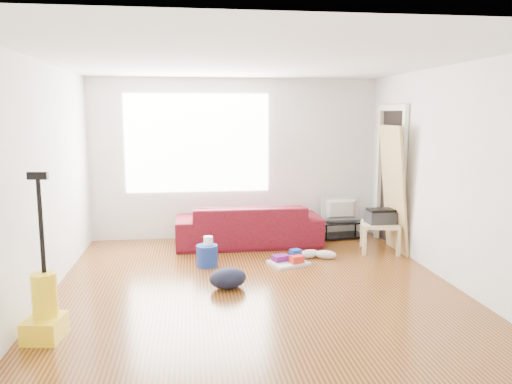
{
  "coord_description": "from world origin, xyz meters",
  "views": [
    {
      "loc": [
        -0.71,
        -5.29,
        1.94
      ],
      "look_at": [
        0.06,
        0.6,
        1.01
      ],
      "focal_mm": 35.0,
      "sensor_mm": 36.0,
      "label": 1
    }
  ],
  "objects": [
    {
      "name": "tv_stand",
      "position": [
        1.65,
        2.22,
        0.14
      ],
      "size": [
        0.76,
        0.49,
        0.27
      ],
      "rotation": [
        0.0,
        0.0,
        0.12
      ],
      "color": "black",
      "rests_on": "ground"
    },
    {
      "name": "bucket",
      "position": [
        -0.52,
        0.96,
        0.0
      ],
      "size": [
        0.32,
        0.32,
        0.28
      ],
      "primitive_type": "cylinder",
      "rotation": [
        0.0,
        0.0,
        -0.19
      ],
      "color": "navy",
      "rests_on": "ground"
    },
    {
      "name": "side_table",
      "position": [
        1.95,
        1.36,
        0.35
      ],
      "size": [
        0.62,
        0.62,
        0.41
      ],
      "rotation": [
        0.0,
        0.0,
        -0.27
      ],
      "color": "#DAC17F",
      "rests_on": "ground"
    },
    {
      "name": "door_panel",
      "position": [
        2.13,
        1.36,
        0.0
      ],
      "size": [
        0.22,
        0.72,
        1.79
      ],
      "primitive_type": "cube",
      "rotation": [
        0.0,
        -0.1,
        0.0
      ],
      "color": "tan",
      "rests_on": "ground"
    },
    {
      "name": "room",
      "position": [
        0.07,
        0.15,
        1.25
      ],
      "size": [
        4.51,
        5.01,
        2.51
      ],
      "color": "#44240D",
      "rests_on": "ground"
    },
    {
      "name": "backpack",
      "position": [
        -0.32,
        0.1,
        0.0
      ],
      "size": [
        0.52,
        0.47,
        0.23
      ],
      "primitive_type": "ellipsoid",
      "rotation": [
        0.0,
        0.0,
        0.35
      ],
      "color": "#161A31",
      "rests_on": "ground"
    },
    {
      "name": "sofa",
      "position": [
        0.12,
        1.95,
        0.0
      ],
      "size": [
        2.15,
        0.84,
        0.63
      ],
      "primitive_type": "imported",
      "rotation": [
        0.0,
        0.0,
        3.14
      ],
      "color": "#4D0410",
      "rests_on": "ground"
    },
    {
      "name": "tv",
      "position": [
        1.65,
        2.22,
        0.45
      ],
      "size": [
        0.64,
        0.08,
        0.37
      ],
      "primitive_type": "imported",
      "rotation": [
        0.0,
        0.0,
        3.14
      ],
      "color": "black",
      "rests_on": "tv_stand"
    },
    {
      "name": "vacuum",
      "position": [
        -2.0,
        -0.95,
        0.27
      ],
      "size": [
        0.35,
        0.39,
        1.46
      ],
      "rotation": [
        0.0,
        0.0,
        -0.15
      ],
      "color": "yellow",
      "rests_on": "ground"
    },
    {
      "name": "cleaning_tray",
      "position": [
        0.55,
        0.92,
        0.05
      ],
      "size": [
        0.57,
        0.52,
        0.17
      ],
      "rotation": [
        0.0,
        0.0,
        0.35
      ],
      "color": "silver",
      "rests_on": "ground"
    },
    {
      "name": "printer",
      "position": [
        1.95,
        1.36,
        0.51
      ],
      "size": [
        0.4,
        0.3,
        0.2
      ],
      "rotation": [
        0.0,
        0.0,
        0.02
      ],
      "color": "black",
      "rests_on": "side_table"
    },
    {
      "name": "sneakers",
      "position": [
        0.97,
        1.11,
        0.06
      ],
      "size": [
        0.53,
        0.27,
        0.12
      ],
      "rotation": [
        0.0,
        0.0,
        -0.15
      ],
      "color": "silver",
      "rests_on": "ground"
    },
    {
      "name": "toilet_paper",
      "position": [
        -0.51,
        1.0,
        0.19
      ],
      "size": [
        0.12,
        0.12,
        0.11
      ],
      "primitive_type": "cylinder",
      "color": "white",
      "rests_on": "bucket"
    }
  ]
}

